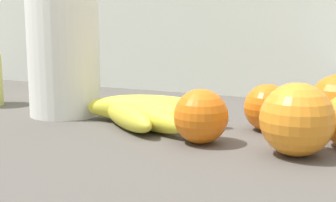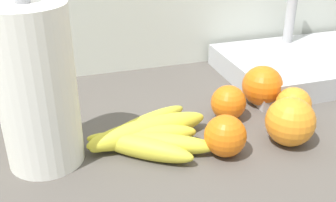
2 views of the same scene
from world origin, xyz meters
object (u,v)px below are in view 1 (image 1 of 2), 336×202
object	(u,v)px
orange_center	(268,108)
paper_towel_roll	(63,39)
orange_back_right	(297,120)
orange_far_right	(201,116)
banana_bunch	(146,112)

from	to	relation	value
orange_center	paper_towel_roll	bearing A→B (deg)	-173.99
orange_back_right	orange_far_right	size ratio (longest dim) A/B	1.21
orange_far_right	orange_back_right	bearing A→B (deg)	-1.06
orange_far_right	orange_center	bearing A→B (deg)	62.32
banana_bunch	orange_center	bearing A→B (deg)	14.25
orange_back_right	orange_center	size ratio (longest dim) A/B	1.26
orange_back_right	orange_center	xyz separation A→B (m)	(-0.06, 0.11, -0.01)
orange_back_right	orange_center	bearing A→B (deg)	119.15
orange_center	banana_bunch	bearing A→B (deg)	-165.75
paper_towel_roll	orange_far_right	bearing A→B (deg)	-14.67
banana_bunch	orange_center	distance (m)	0.18
orange_back_right	orange_center	distance (m)	0.12
banana_bunch	paper_towel_roll	xyz separation A→B (m)	(-0.16, 0.01, 0.10)
orange_far_right	paper_towel_roll	xyz separation A→B (m)	(-0.27, 0.07, 0.09)
paper_towel_roll	orange_center	bearing A→B (deg)	6.01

